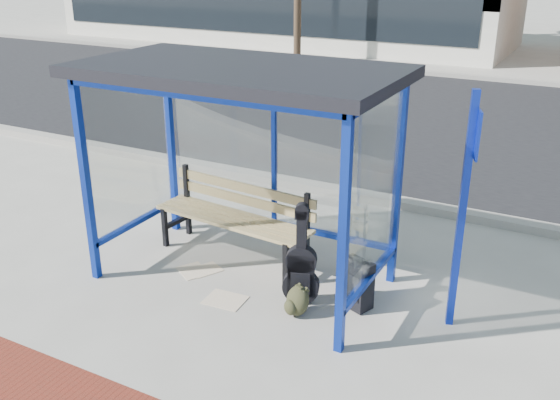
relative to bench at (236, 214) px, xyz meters
The scene contains 14 objects.
ground 0.81m from the bench, 51.59° to the right, with size 120.00×120.00×0.00m, color #B2ADA0.
curb_near 2.51m from the bench, 81.29° to the left, with size 60.00×0.25×0.12m, color gray.
street_asphalt 7.56m from the bench, 87.17° to the left, with size 60.00×10.00×0.00m, color black.
curb_far 12.65m from the bench, 88.31° to the left, with size 60.00×0.25×0.12m, color gray.
far_sidewalk 14.55m from the bench, 88.53° to the left, with size 60.00×4.00×0.01m, color #B2ADA0.
bus_shelter 1.62m from the bench, 46.95° to the right, with size 3.30×1.80×2.42m.
bench is the anchor object (origin of this frame).
guitar_bag 1.34m from the bench, 27.77° to the right, with size 0.40×0.24×1.07m.
suitcase 1.80m from the bench, 13.96° to the right, with size 0.38×0.31×0.58m.
backpack 1.57m from the bench, 34.57° to the right, with size 0.32×0.31×0.32m.
sign_post 2.81m from the bench, ahead, with size 0.15×0.29×2.37m.
newspaper_a 0.75m from the bench, 103.36° to the right, with size 0.35×0.28×0.01m, color white.
newspaper_b 1.20m from the bench, 65.13° to the right, with size 0.42×0.33×0.01m, color white.
newspaper_c 0.84m from the bench, 111.48° to the right, with size 0.37×0.29×0.01m, color white.
Camera 1 is at (3.31, -5.33, 3.50)m, focal length 40.00 mm.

